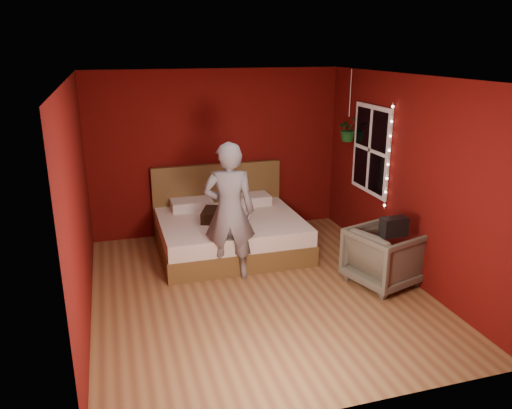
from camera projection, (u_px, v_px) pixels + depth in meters
name	position (u px, v px, depth m)	size (l,w,h in m)	color
floor	(258.00, 290.00, 6.26)	(4.50, 4.50, 0.00)	olive
room_walls	(258.00, 159.00, 5.75)	(4.04, 4.54, 2.62)	#560B09
window	(371.00, 150.00, 7.16)	(0.05, 0.97, 1.27)	white
fairy_lights	(389.00, 157.00, 6.67)	(0.04, 0.04, 1.45)	silver
bed	(229.00, 230.00, 7.45)	(2.07, 1.76, 1.14)	brown
person	(229.00, 211.00, 6.38)	(0.66, 0.43, 1.81)	gray
armchair	(384.00, 257.00, 6.34)	(0.79, 0.81, 0.74)	#5F5C4B
handbag	(394.00, 227.00, 5.99)	(0.32, 0.16, 0.23)	black
throw_pillow	(219.00, 215.00, 7.18)	(0.45, 0.45, 0.16)	black
hanging_plant	(348.00, 129.00, 7.58)	(0.36, 0.32, 1.07)	silver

